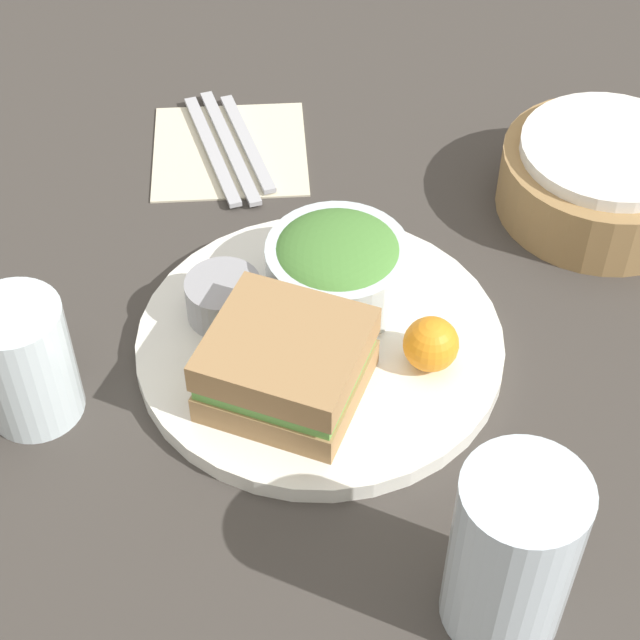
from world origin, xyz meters
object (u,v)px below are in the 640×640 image
at_px(plate, 320,344).
at_px(bread_basket, 604,178).
at_px(dressing_cup, 224,298).
at_px(drink_glass, 512,554).
at_px(fork, 212,150).
at_px(sandwich, 286,365).
at_px(salad_bowl, 337,265).
at_px(spoon, 247,142).
at_px(knife, 230,146).
at_px(water_glass, 25,362).

xyz_separation_m(plate, bread_basket, (-0.16, 0.27, 0.03)).
bearing_deg(dressing_cup, drink_glass, 33.63).
bearing_deg(fork, sandwich, 175.79).
bearing_deg(salad_bowl, drink_glass, 16.61).
relative_size(salad_bowl, dressing_cup, 1.91).
bearing_deg(plate, fork, -161.47).
bearing_deg(bread_basket, spoon, -109.13).
relative_size(plate, drink_glass, 2.14).
bearing_deg(fork, spoon, -90.00).
distance_m(drink_glass, knife, 0.54).
height_order(sandwich, spoon, sandwich).
bearing_deg(water_glass, plate, 101.29).
xyz_separation_m(dressing_cup, drink_glass, (0.27, 0.18, 0.04)).
xyz_separation_m(bread_basket, knife, (-0.11, -0.34, -0.03)).
distance_m(salad_bowl, water_glass, 0.26).
distance_m(sandwich, salad_bowl, 0.11).
bearing_deg(knife, dressing_cup, 164.00).
height_order(bread_basket, knife, bread_basket).
height_order(sandwich, water_glass, water_glass).
relative_size(plate, sandwich, 2.02).
distance_m(bread_basket, fork, 0.37).
relative_size(sandwich, drink_glass, 1.06).
height_order(plate, sandwich, sandwich).
bearing_deg(salad_bowl, spoon, -162.31).
xyz_separation_m(dressing_cup, knife, (-0.24, 0.00, -0.03)).
distance_m(sandwich, dressing_cup, 0.10).
relative_size(drink_glass, knife, 0.75).
distance_m(salad_bowl, drink_glass, 0.30).
height_order(bread_basket, spoon, bread_basket).
xyz_separation_m(sandwich, dressing_cup, (-0.09, -0.05, -0.01)).
xyz_separation_m(plate, drink_glass, (0.24, 0.10, 0.06)).
distance_m(plate, knife, 0.28).
bearing_deg(plate, bread_basket, 121.01).
bearing_deg(plate, water_glass, -78.71).
bearing_deg(spoon, knife, 90.00).
relative_size(dressing_cup, bread_basket, 0.33).
relative_size(spoon, water_glass, 1.50).
distance_m(sandwich, spoon, 0.33).
bearing_deg(bread_basket, drink_glass, -22.41).
xyz_separation_m(plate, sandwich, (0.05, -0.03, 0.04)).
distance_m(dressing_cup, fork, 0.24).
relative_size(sandwich, bread_basket, 0.78).
distance_m(plate, bread_basket, 0.32).
height_order(plate, fork, plate).
distance_m(plate, drink_glass, 0.27).
xyz_separation_m(drink_glass, fork, (-0.50, -0.19, -0.06)).
relative_size(sandwich, dressing_cup, 2.38).
relative_size(bread_basket, fork, 1.06).
relative_size(sandwich, knife, 0.79).
bearing_deg(spoon, water_glass, 137.23).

